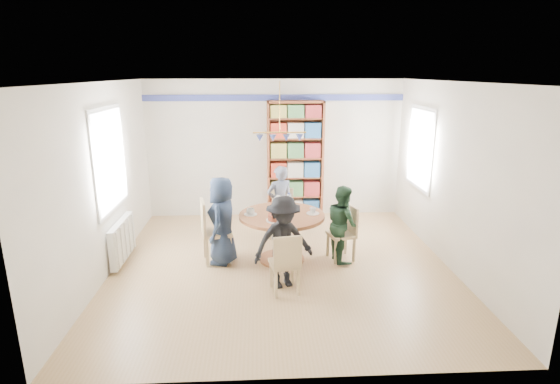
{
  "coord_description": "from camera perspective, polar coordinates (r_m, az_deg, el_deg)",
  "views": [
    {
      "loc": [
        -0.33,
        -6.04,
        2.83
      ],
      "look_at": [
        0.0,
        0.4,
        1.05
      ],
      "focal_mm": 28.0,
      "sensor_mm": 36.0,
      "label": 1
    }
  ],
  "objects": [
    {
      "name": "ground",
      "position": [
        6.68,
        0.18,
        -9.65
      ],
      "size": [
        5.0,
        5.0,
        0.0
      ],
      "primitive_type": "plane",
      "color": "tan"
    },
    {
      "name": "room_shell",
      "position": [
        7.0,
        -2.34,
        5.72
      ],
      "size": [
        5.0,
        5.0,
        5.0
      ],
      "color": "white",
      "rests_on": "ground"
    },
    {
      "name": "bookshelf",
      "position": [
        8.58,
        1.98,
        4.03
      ],
      "size": [
        1.1,
        0.33,
        2.3
      ],
      "color": "brown",
      "rests_on": "ground"
    },
    {
      "name": "person_near",
      "position": [
        5.85,
        0.43,
        -6.59
      ],
      "size": [
        0.93,
        0.7,
        1.27
      ],
      "primitive_type": "imported",
      "rotation": [
        0.0,
        0.0,
        0.31
      ],
      "color": "black",
      "rests_on": "ground"
    },
    {
      "name": "tableware",
      "position": [
        6.61,
        0.01,
        -2.3
      ],
      "size": [
        1.14,
        1.14,
        0.3
      ],
      "color": "white",
      "rests_on": "dining_table"
    },
    {
      "name": "radiator",
      "position": [
        7.12,
        -19.89,
        -5.92
      ],
      "size": [
        0.12,
        1.0,
        0.6
      ],
      "color": "silver",
      "rests_on": "ground"
    },
    {
      "name": "person_left",
      "position": [
        6.62,
        -7.55,
        -3.72
      ],
      "size": [
        0.55,
        0.73,
        1.34
      ],
      "primitive_type": "imported",
      "rotation": [
        0.0,
        0.0,
        -1.77
      ],
      "color": "#172234",
      "rests_on": "ground"
    },
    {
      "name": "chair_left",
      "position": [
        6.72,
        -8.96,
        -4.7
      ],
      "size": [
        0.51,
        0.51,
        0.98
      ],
      "color": "tan",
      "rests_on": "ground"
    },
    {
      "name": "chair_right",
      "position": [
        6.84,
        8.57,
        -4.94
      ],
      "size": [
        0.46,
        0.46,
        0.85
      ],
      "color": "tan",
      "rests_on": "ground"
    },
    {
      "name": "dining_table",
      "position": [
        6.67,
        0.23,
        -4.48
      ],
      "size": [
        1.3,
        1.3,
        0.75
      ],
      "color": "brown",
      "rests_on": "ground"
    },
    {
      "name": "person_far",
      "position": [
        7.51,
        -0.03,
        -1.41
      ],
      "size": [
        0.56,
        0.47,
        1.3
      ],
      "primitive_type": "imported",
      "rotation": [
        0.0,
        0.0,
        3.52
      ],
      "color": "gray",
      "rests_on": "ground"
    },
    {
      "name": "chair_near",
      "position": [
        5.72,
        0.76,
        -9.03
      ],
      "size": [
        0.43,
        0.43,
        0.84
      ],
      "color": "tan",
      "rests_on": "ground"
    },
    {
      "name": "chair_far",
      "position": [
        7.68,
        0.19,
        -2.43
      ],
      "size": [
        0.45,
        0.45,
        0.86
      ],
      "color": "tan",
      "rests_on": "ground"
    },
    {
      "name": "person_right",
      "position": [
        6.75,
        8.19,
        -4.08
      ],
      "size": [
        0.55,
        0.65,
        1.19
      ],
      "primitive_type": "imported",
      "rotation": [
        0.0,
        0.0,
        1.76
      ],
      "color": "#18311F",
      "rests_on": "ground"
    }
  ]
}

